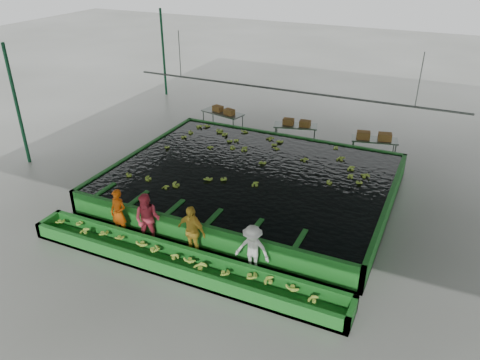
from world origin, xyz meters
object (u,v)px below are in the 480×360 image
at_px(box_stack_mid, 296,125).
at_px(packing_table_right, 373,148).
at_px(worker_b, 147,219).
at_px(box_stack_left, 224,113).
at_px(packing_table_mid, 295,134).
at_px(worker_c, 191,231).
at_px(worker_d, 252,250).
at_px(worker_a, 119,213).
at_px(box_stack_right, 374,139).
at_px(sorting_trough, 180,263).
at_px(packing_table_left, 223,121).
at_px(flotation_tank, 251,182).

bearing_deg(box_stack_mid, packing_table_right, -1.92).
relative_size(worker_b, box_stack_left, 1.37).
bearing_deg(box_stack_mid, packing_table_mid, 167.85).
distance_m(worker_c, worker_d, 1.96).
distance_m(worker_a, box_stack_left, 9.55).
bearing_deg(box_stack_left, box_stack_mid, 0.28).
height_order(box_stack_left, box_stack_right, box_stack_left).
xyz_separation_m(worker_a, worker_d, (4.61, 0.00, -0.03)).
relative_size(worker_c, packing_table_right, 0.88).
xyz_separation_m(worker_b, box_stack_left, (-2.15, 9.49, 0.11)).
xyz_separation_m(sorting_trough, box_stack_right, (3.49, 10.15, 0.63)).
distance_m(worker_d, packing_table_right, 9.53).
relative_size(worker_b, packing_table_left, 0.81).
distance_m(packing_table_mid, box_stack_mid, 0.45).
bearing_deg(packing_table_mid, worker_d, -78.22).
distance_m(sorting_trough, worker_c, 1.00).
relative_size(packing_table_left, box_stack_right, 1.45).
bearing_deg(flotation_tank, worker_c, -90.61).
relative_size(flotation_tank, worker_c, 5.93).
distance_m(flotation_tank, box_stack_right, 6.15).
bearing_deg(worker_a, box_stack_left, 98.57).
height_order(sorting_trough, worker_b, worker_b).
relative_size(worker_a, packing_table_mid, 0.81).
xyz_separation_m(worker_d, packing_table_mid, (-1.98, 9.52, -0.33)).
bearing_deg(worker_d, box_stack_left, 116.19).
xyz_separation_m(worker_c, box_stack_left, (-3.71, 9.49, 0.11)).
relative_size(sorting_trough, worker_a, 6.27).
xyz_separation_m(flotation_tank, box_stack_left, (-3.75, 5.19, 0.50)).
relative_size(packing_table_mid, box_stack_right, 1.36).
bearing_deg(packing_table_left, worker_a, -83.18).
relative_size(sorting_trough, worker_b, 5.90).
relative_size(sorting_trough, box_stack_mid, 7.97).
bearing_deg(flotation_tank, packing_table_mid, 90.82).
bearing_deg(box_stack_right, sorting_trough, -108.97).
xyz_separation_m(packing_table_mid, box_stack_mid, (0.05, -0.01, 0.45)).
bearing_deg(box_stack_right, packing_table_mid, 177.19).
bearing_deg(flotation_tank, box_stack_right, 55.34).
bearing_deg(worker_c, worker_d, 8.58).
xyz_separation_m(sorting_trough, worker_b, (-1.60, 0.80, 0.60)).
distance_m(worker_d, box_stack_mid, 9.71).
distance_m(worker_d, packing_table_left, 11.17).
bearing_deg(worker_b, packing_table_left, 88.04).
distance_m(worker_c, box_stack_mid, 9.51).
bearing_deg(box_stack_left, worker_d, -59.17).
distance_m(worker_c, box_stack_left, 10.19).
relative_size(box_stack_left, box_stack_mid, 0.98).
height_order(worker_d, packing_table_mid, worker_d).
height_order(worker_d, box_stack_right, worker_d).
relative_size(flotation_tank, packing_table_left, 4.77).
relative_size(sorting_trough, packing_table_mid, 5.09).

